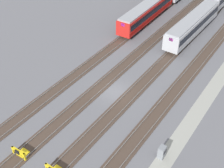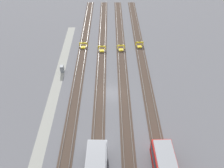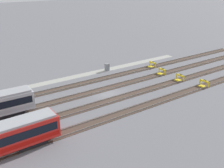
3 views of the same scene
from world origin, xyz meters
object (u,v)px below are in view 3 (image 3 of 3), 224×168
at_px(bumper_stop_middle_track, 179,78).
at_px(electrical_cabinet, 107,67).
at_px(bumper_stop_near_inner_track, 161,72).
at_px(bumper_stop_far_inner_track, 203,84).
at_px(bumper_stop_nearest_track, 152,65).

bearing_deg(bumper_stop_middle_track, electrical_cabinet, -56.54).
distance_m(bumper_stop_near_inner_track, bumper_stop_middle_track, 4.75).
bearing_deg(bumper_stop_near_inner_track, bumper_stop_far_inner_track, 100.50).
bearing_deg(bumper_stop_far_inner_track, electrical_cabinet, -60.57).
xyz_separation_m(bumper_stop_nearest_track, bumper_stop_far_inner_track, (-0.17, 14.20, 0.00)).
bearing_deg(bumper_stop_far_inner_track, bumper_stop_near_inner_track, -79.50).
xyz_separation_m(bumper_stop_near_inner_track, electrical_cabinet, (8.34, -8.42, 0.29)).
relative_size(bumper_stop_nearest_track, bumper_stop_near_inner_track, 1.00).
height_order(bumper_stop_nearest_track, electrical_cabinet, electrical_cabinet).
bearing_deg(bumper_stop_near_inner_track, bumper_stop_middle_track, 94.32).
bearing_deg(electrical_cabinet, bumper_stop_nearest_track, 159.59).
bearing_deg(bumper_stop_nearest_track, bumper_stop_far_inner_track, 90.68).
xyz_separation_m(bumper_stop_middle_track, bumper_stop_far_inner_track, (-1.40, 4.74, 0.00)).
bearing_deg(bumper_stop_far_inner_track, bumper_stop_nearest_track, -89.32).
height_order(bumper_stop_middle_track, bumper_stop_far_inner_track, same).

